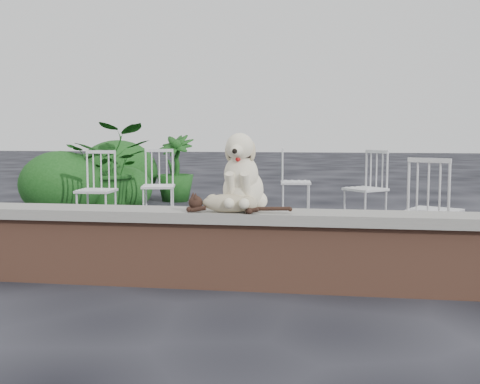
# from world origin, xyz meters

# --- Properties ---
(ground) EXTENTS (60.00, 60.00, 0.00)m
(ground) POSITION_xyz_m (0.00, 0.00, 0.00)
(ground) COLOR black
(ground) RESTS_ON ground
(brick_wall) EXTENTS (6.00, 0.30, 0.50)m
(brick_wall) POSITION_xyz_m (0.00, 0.00, 0.25)
(brick_wall) COLOR brown
(brick_wall) RESTS_ON ground
(capstone) EXTENTS (6.20, 0.40, 0.08)m
(capstone) POSITION_xyz_m (0.00, 0.00, 0.54)
(capstone) COLOR slate
(capstone) RESTS_ON brick_wall
(dog) EXTENTS (0.42, 0.54, 0.59)m
(dog) POSITION_xyz_m (0.17, 0.04, 0.88)
(dog) COLOR beige
(dog) RESTS_ON capstone
(cat) EXTENTS (0.92, 0.28, 0.15)m
(cat) POSITION_xyz_m (0.09, -0.11, 0.66)
(cat) COLOR tan
(cat) RESTS_ON capstone
(chair_e) EXTENTS (0.61, 0.61, 0.94)m
(chair_e) POSITION_xyz_m (0.32, 4.08, 0.47)
(chair_e) COLOR white
(chair_e) RESTS_ON ground
(chair_a) EXTENTS (0.66, 0.66, 0.94)m
(chair_a) POSITION_xyz_m (-1.43, 3.17, 0.47)
(chair_a) COLOR white
(chair_a) RESTS_ON ground
(chair_b) EXTENTS (0.58, 0.58, 0.94)m
(chair_b) POSITION_xyz_m (-2.02, 2.50, 0.47)
(chair_b) COLOR white
(chair_b) RESTS_ON ground
(chair_d) EXTENTS (0.79, 0.79, 0.94)m
(chair_d) POSITION_xyz_m (1.25, 3.22, 0.47)
(chair_d) COLOR white
(chair_d) RESTS_ON ground
(chair_c) EXTENTS (0.76, 0.76, 0.94)m
(chair_c) POSITION_xyz_m (1.76, 1.20, 0.47)
(chair_c) COLOR white
(chair_c) RESTS_ON ground
(potted_plant_a) EXTENTS (1.43, 1.33, 1.30)m
(potted_plant_a) POSITION_xyz_m (-2.40, 3.96, 0.65)
(potted_plant_a) COLOR #134012
(potted_plant_a) RESTS_ON ground
(potted_plant_b) EXTENTS (0.74, 0.74, 1.12)m
(potted_plant_b) POSITION_xyz_m (-1.78, 5.35, 0.56)
(potted_plant_b) COLOR #134012
(potted_plant_b) RESTS_ON ground
(shrubbery) EXTENTS (1.73, 2.97, 1.09)m
(shrubbery) POSITION_xyz_m (-2.80, 4.60, 0.44)
(shrubbery) COLOR #134012
(shrubbery) RESTS_ON ground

